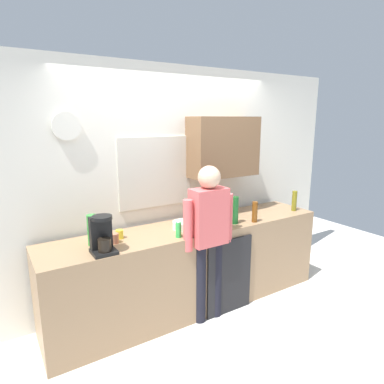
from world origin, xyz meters
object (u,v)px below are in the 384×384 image
object	(u,v)px
bottle_green_wine	(235,210)
bottle_olive_oil	(294,201)
coffee_maker	(102,236)
cup_yellow_cup	(120,234)
bottle_amber_beer	(255,212)
dish_soap	(178,230)
bottle_clear_soda	(92,230)
mixing_bowl	(183,225)
person_at_sink	(209,231)
cup_terracotta_mug	(114,238)
potted_plant	(210,219)
cup_white_mug	(208,217)

from	to	relation	value
bottle_green_wine	bottle_olive_oil	bearing A→B (deg)	0.94
coffee_maker	cup_yellow_cup	size ratio (longest dim) A/B	3.88
bottle_amber_beer	dish_soap	world-z (taller)	bottle_amber_beer
bottle_olive_oil	bottle_clear_soda	xyz separation A→B (m)	(-2.43, 0.18, 0.02)
mixing_bowl	person_at_sink	size ratio (longest dim) A/B	0.14
dish_soap	cup_terracotta_mug	bearing A→B (deg)	162.54
bottle_clear_soda	cup_terracotta_mug	xyz separation A→B (m)	(0.18, -0.06, -0.09)
bottle_olive_oil	cup_yellow_cup	world-z (taller)	bottle_olive_oil
potted_plant	dish_soap	bearing A→B (deg)	177.61
coffee_maker	cup_yellow_cup	distance (m)	0.36
cup_terracotta_mug	person_at_sink	distance (m)	0.91
person_at_sink	coffee_maker	bearing A→B (deg)	166.91
mixing_bowl	potted_plant	bearing A→B (deg)	-47.71
mixing_bowl	potted_plant	size ratio (longest dim) A/B	0.96
bottle_clear_soda	bottle_green_wine	bearing A→B (deg)	-7.72
potted_plant	dish_soap	world-z (taller)	potted_plant
bottle_amber_beer	dish_soap	size ratio (longest dim) A/B	1.28
bottle_olive_oil	cup_yellow_cup	distance (m)	2.19
bottle_green_wine	mixing_bowl	size ratio (longest dim) A/B	1.36
cup_white_mug	person_at_sink	size ratio (longest dim) A/B	0.06
bottle_amber_beer	mixing_bowl	world-z (taller)	bottle_amber_beer
mixing_bowl	person_at_sink	bearing A→B (deg)	-65.86
cup_white_mug	potted_plant	world-z (taller)	potted_plant
bottle_olive_oil	bottle_amber_beer	xyz separation A→B (m)	(-0.73, -0.09, -0.01)
dish_soap	cup_yellow_cup	bearing A→B (deg)	151.17
bottle_clear_soda	cup_yellow_cup	size ratio (longest dim) A/B	3.29
bottle_green_wine	cup_terracotta_mug	size ratio (longest dim) A/B	3.26
mixing_bowl	bottle_green_wine	bearing A→B (deg)	-14.66
cup_white_mug	cup_yellow_cup	world-z (taller)	cup_white_mug
bottle_olive_oil	cup_terracotta_mug	bearing A→B (deg)	176.96
coffee_maker	bottle_olive_oil	size ratio (longest dim) A/B	1.32
cup_yellow_cup	mixing_bowl	bearing A→B (deg)	-6.79
coffee_maker	potted_plant	xyz separation A→B (m)	(1.08, -0.04, -0.01)
coffee_maker	mixing_bowl	world-z (taller)	coffee_maker
bottle_amber_beer	dish_soap	distance (m)	0.95
bottle_olive_oil	dish_soap	size ratio (longest dim) A/B	1.39
bottle_amber_beer	potted_plant	size ratio (longest dim) A/B	1.00
mixing_bowl	dish_soap	xyz separation A→B (m)	(-0.17, -0.19, 0.04)
bottle_amber_beer	bottle_green_wine	size ratio (longest dim) A/B	0.77
bottle_amber_beer	coffee_maker	bearing A→B (deg)	178.18
bottle_green_wine	bottle_amber_beer	bearing A→B (deg)	-17.64
bottle_amber_beer	cup_white_mug	world-z (taller)	bottle_amber_beer
bottle_amber_beer	cup_terracotta_mug	xyz separation A→B (m)	(-1.52, 0.21, -0.07)
mixing_bowl	person_at_sink	xyz separation A→B (m)	(0.13, -0.28, -0.01)
coffee_maker	person_at_sink	size ratio (longest dim) A/B	0.21
bottle_amber_beer	dish_soap	xyz separation A→B (m)	(-0.95, 0.03, -0.04)
bottle_amber_beer	bottle_olive_oil	bearing A→B (deg)	6.73
bottle_clear_soda	bottle_amber_beer	bearing A→B (deg)	-9.06
mixing_bowl	cup_yellow_cup	bearing A→B (deg)	173.21
cup_terracotta_mug	bottle_green_wine	bearing A→B (deg)	-5.95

